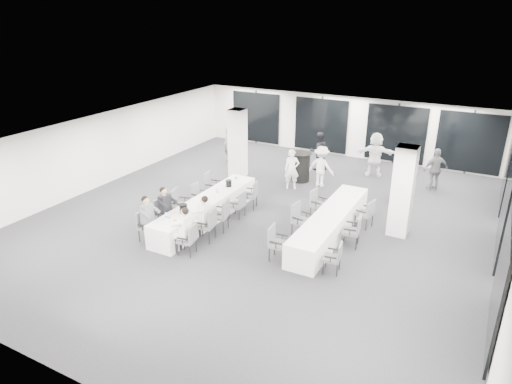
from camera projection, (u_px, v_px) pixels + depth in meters
room at (302, 173)px, 15.18m from camera, size 14.04×16.04×2.84m
column_left at (238, 143)px, 18.50m from camera, size 0.60×0.60×2.80m
column_right at (403, 191)px, 13.64m from camera, size 0.60×0.60×2.80m
banquet_table_main at (207, 210)px, 14.90m from camera, size 0.90×5.00×0.75m
banquet_table_side at (330, 224)px, 13.90m from camera, size 0.90×5.00×0.75m
cocktail_table at (301, 167)px, 18.28m from camera, size 0.84×0.84×1.17m
chair_main_left_near at (145, 224)px, 13.56m from camera, size 0.49×0.54×0.92m
chair_main_left_second at (163, 212)px, 14.23m from camera, size 0.59×0.62×0.99m
chair_main_left_mid at (179, 203)px, 14.89m from camera, size 0.63×0.66×1.04m
chair_main_left_fourth at (198, 194)px, 15.78m from camera, size 0.48×0.53×0.89m
chair_main_left_far at (211, 185)px, 16.44m from camera, size 0.60×0.64×1.02m
chair_main_right_near at (189, 238)px, 12.75m from camera, size 0.52×0.56×0.92m
chair_main_right_second at (208, 223)px, 13.50m from camera, size 0.58×0.63×1.02m
chair_main_right_mid at (222, 213)px, 14.12m from camera, size 0.61×0.65×1.03m
chair_main_right_fourth at (239, 203)px, 15.05m from camera, size 0.45×0.51×0.89m
chair_main_right_far at (252, 193)px, 15.73m from camera, size 0.58×0.61×0.97m
chair_side_left_near at (276, 241)px, 12.50m from camera, size 0.54×0.59×0.98m
chair_side_left_mid at (300, 218)px, 13.84m from camera, size 0.58×0.63×1.03m
chair_side_left_far at (317, 202)px, 15.05m from camera, size 0.54×0.58×0.97m
chair_side_right_near at (335, 256)px, 11.87m from camera, size 0.50×0.53×0.87m
chair_side_right_mid at (354, 229)px, 13.17m from camera, size 0.57×0.61×0.99m
chair_side_right_far at (367, 212)px, 14.34m from camera, size 0.57×0.60×0.94m
seated_guest_a at (149, 216)px, 13.38m from camera, size 0.50×0.38×1.44m
seated_guest_b at (167, 206)px, 14.05m from camera, size 0.50×0.38×1.44m
seated_guest_c at (183, 227)px, 12.70m from camera, size 0.50×0.38×1.44m
seated_guest_d at (203, 215)px, 13.48m from camera, size 0.50×0.38×1.44m
standing_guest_a at (292, 167)px, 17.39m from camera, size 0.81×0.76×1.75m
standing_guest_b at (319, 149)px, 19.46m from camera, size 1.04×1.00×1.87m
standing_guest_c at (321, 164)px, 17.59m from camera, size 1.24×0.71×1.83m
standing_guest_d at (436, 167)px, 17.26m from camera, size 1.23×1.13×1.84m
standing_guest_e at (399, 178)px, 16.03m from camera, size 0.64×0.95×1.88m
standing_guest_f at (376, 151)px, 18.68m from camera, size 2.03×1.15×2.08m
standing_guest_g at (228, 143)px, 20.44m from camera, size 0.83×0.79×1.80m
ice_bucket_near at (183, 208)px, 13.73m from camera, size 0.24×0.24×0.27m
ice_bucket_far at (229, 183)px, 15.77m from camera, size 0.21×0.21×0.23m
water_bottle_a at (166, 216)px, 13.32m from camera, size 0.06×0.06×0.20m
water_bottle_b at (217, 191)px, 15.14m from camera, size 0.06×0.06×0.20m
water_bottle_c at (236, 177)px, 16.36m from camera, size 0.07×0.07×0.23m
plate_a at (169, 218)px, 13.40m from camera, size 0.20×0.20×0.03m
plate_b at (175, 220)px, 13.26m from camera, size 0.21×0.21×0.03m
plate_c at (200, 205)px, 14.29m from camera, size 0.21×0.21×0.03m
wine_glass at (170, 221)px, 12.90m from camera, size 0.08×0.08×0.20m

